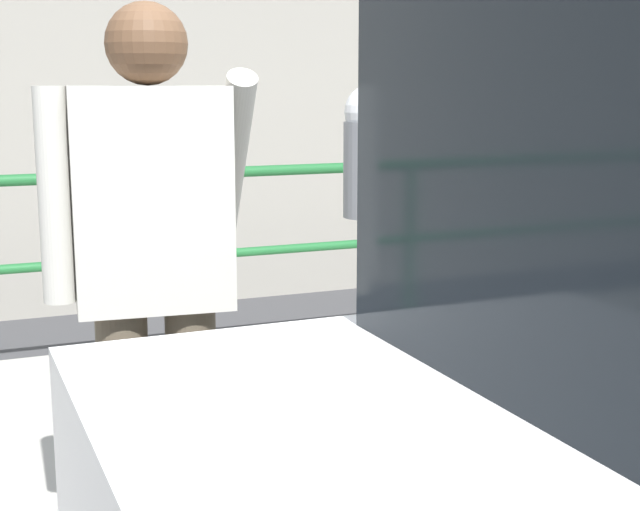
# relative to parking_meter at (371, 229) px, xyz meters

# --- Properties ---
(sidewalk_curb) EXTENTS (36.00, 3.11, 0.15)m
(sidewalk_curb) POSITION_rel_parking_meter_xyz_m (0.09, 1.11, -1.14)
(sidewalk_curb) COLOR #ADA8A0
(sidewalk_curb) RESTS_ON ground
(parking_meter) EXTENTS (0.16, 0.17, 1.49)m
(parking_meter) POSITION_rel_parking_meter_xyz_m (0.00, 0.00, 0.00)
(parking_meter) COLOR slate
(parking_meter) RESTS_ON sidewalk_curb
(pedestrian_at_meter) EXTENTS (0.66, 0.48, 1.71)m
(pedestrian_at_meter) POSITION_rel_parking_meter_xyz_m (-0.62, 0.16, -0.08)
(pedestrian_at_meter) COLOR brown
(pedestrian_at_meter) RESTS_ON sidewalk_curb
(background_railing) EXTENTS (24.06, 0.06, 1.04)m
(background_railing) POSITION_rel_parking_meter_xyz_m (0.09, 2.40, -0.31)
(background_railing) COLOR #1E602D
(background_railing) RESTS_ON sidewalk_curb
(backdrop_wall) EXTENTS (32.00, 0.50, 2.54)m
(backdrop_wall) POSITION_rel_parking_meter_xyz_m (0.09, 4.38, 0.06)
(backdrop_wall) COLOR gray
(backdrop_wall) RESTS_ON ground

